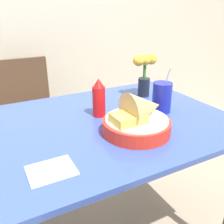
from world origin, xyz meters
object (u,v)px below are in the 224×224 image
object	(u,v)px
food_basket	(139,118)
ketchup_bottle	(99,98)
chair_far_window	(26,113)
flower_vase	(145,71)
drink_cup	(162,98)

from	to	relation	value
food_basket	ketchup_bottle	distance (m)	0.25
chair_far_window	flower_vase	size ratio (longest dim) A/B	3.75
chair_far_window	drink_cup	size ratio (longest dim) A/B	4.00
flower_vase	chair_far_window	bearing A→B (deg)	134.47
food_basket	ketchup_bottle	size ratio (longest dim) A/B	1.54
flower_vase	food_basket	bearing A→B (deg)	-126.96
food_basket	drink_cup	bearing A→B (deg)	31.25
drink_cup	flower_vase	distance (m)	0.26
chair_far_window	drink_cup	bearing A→B (deg)	-57.45
chair_far_window	flower_vase	bearing A→B (deg)	-45.53
ketchup_bottle	flower_vase	xyz separation A→B (m)	(0.36, 0.14, 0.06)
drink_cup	flower_vase	xyz separation A→B (m)	(0.06, 0.24, 0.08)
flower_vase	drink_cup	bearing A→B (deg)	-103.38
ketchup_bottle	flower_vase	size ratio (longest dim) A/B	0.76
food_basket	ketchup_bottle	xyz separation A→B (m)	(-0.07, 0.23, 0.03)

